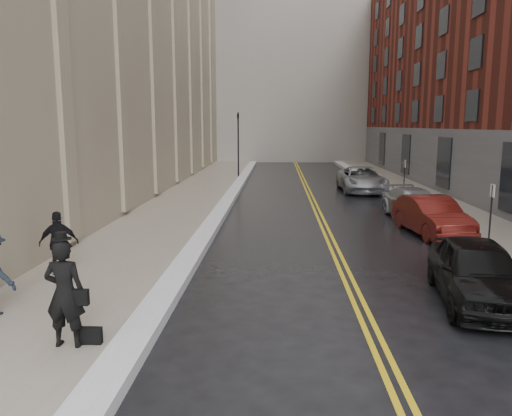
# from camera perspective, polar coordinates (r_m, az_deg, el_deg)

# --- Properties ---
(ground) EXTENTS (160.00, 160.00, 0.00)m
(ground) POSITION_cam_1_polar(r_m,az_deg,el_deg) (10.23, -0.71, -14.93)
(ground) COLOR black
(ground) RESTS_ON ground
(sidewalk_left) EXTENTS (4.00, 64.00, 0.15)m
(sidewalk_left) POSITION_cam_1_polar(r_m,az_deg,el_deg) (26.13, -8.61, 0.22)
(sidewalk_left) COLOR gray
(sidewalk_left) RESTS_ON ground
(sidewalk_right) EXTENTS (3.00, 64.00, 0.15)m
(sidewalk_right) POSITION_cam_1_polar(r_m,az_deg,el_deg) (27.00, 20.77, 0.01)
(sidewalk_right) COLOR gray
(sidewalk_right) RESTS_ON ground
(lane_stripe_a) EXTENTS (0.12, 64.00, 0.01)m
(lane_stripe_a) POSITION_cam_1_polar(r_m,az_deg,el_deg) (25.72, 6.61, -0.04)
(lane_stripe_a) COLOR gold
(lane_stripe_a) RESTS_ON ground
(lane_stripe_b) EXTENTS (0.12, 64.00, 0.01)m
(lane_stripe_b) POSITION_cam_1_polar(r_m,az_deg,el_deg) (25.74, 7.15, -0.05)
(lane_stripe_b) COLOR gold
(lane_stripe_b) RESTS_ON ground
(snow_ridge_left) EXTENTS (0.70, 60.80, 0.26)m
(snow_ridge_left) POSITION_cam_1_polar(r_m,az_deg,el_deg) (25.78, -3.59, 0.31)
(snow_ridge_left) COLOR white
(snow_ridge_left) RESTS_ON ground
(snow_ridge_right) EXTENTS (0.85, 60.80, 0.30)m
(snow_ridge_right) POSITION_cam_1_polar(r_m,az_deg,el_deg) (26.47, 16.97, 0.20)
(snow_ridge_right) COLOR white
(snow_ridge_right) RESTS_ON ground
(traffic_signal) EXTENTS (0.18, 0.15, 5.20)m
(traffic_signal) POSITION_cam_1_polar(r_m,az_deg,el_deg) (39.44, -2.04, 7.81)
(traffic_signal) COLOR black
(traffic_signal) RESTS_ON ground
(parking_sign_near) EXTENTS (0.06, 0.35, 2.23)m
(parking_sign_near) POSITION_cam_1_polar(r_m,az_deg,el_deg) (19.02, 25.28, -0.12)
(parking_sign_near) COLOR black
(parking_sign_near) RESTS_ON ground
(parking_sign_far) EXTENTS (0.06, 0.35, 2.23)m
(parking_sign_far) POSITION_cam_1_polar(r_m,az_deg,el_deg) (30.35, 16.60, 3.65)
(parking_sign_far) COLOR black
(parking_sign_far) RESTS_ON ground
(car_black) EXTENTS (2.42, 4.74, 1.54)m
(car_black) POSITION_cam_1_polar(r_m,az_deg,el_deg) (13.09, 23.96, -6.67)
(car_black) COLOR black
(car_black) RESTS_ON ground
(car_maroon) EXTENTS (2.17, 4.71, 1.49)m
(car_maroon) POSITION_cam_1_polar(r_m,az_deg,el_deg) (20.45, 19.41, -0.87)
(car_maroon) COLOR #4E120E
(car_maroon) RESTS_ON ground
(car_silver_near) EXTENTS (2.53, 4.94, 1.37)m
(car_silver_near) POSITION_cam_1_polar(r_m,az_deg,el_deg) (23.69, 17.64, 0.43)
(car_silver_near) COLOR #9B9EA3
(car_silver_near) RESTS_ON ground
(car_silver_far) EXTENTS (2.69, 5.75, 1.59)m
(car_silver_far) POSITION_cam_1_polar(r_m,az_deg,el_deg) (32.57, 11.97, 3.22)
(car_silver_far) COLOR #A0A3A8
(car_silver_far) RESTS_ON ground
(pedestrian_main) EXTENTS (0.75, 0.50, 2.04)m
(pedestrian_main) POSITION_cam_1_polar(r_m,az_deg,el_deg) (9.94, -21.01, -9.09)
(pedestrian_main) COLOR black
(pedestrian_main) RESTS_ON sidewalk_left
(pedestrian_c) EXTENTS (1.11, 0.72, 1.75)m
(pedestrian_c) POSITION_cam_1_polar(r_m,az_deg,el_deg) (14.75, -21.60, -3.73)
(pedestrian_c) COLOR black
(pedestrian_c) RESTS_ON sidewalk_left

